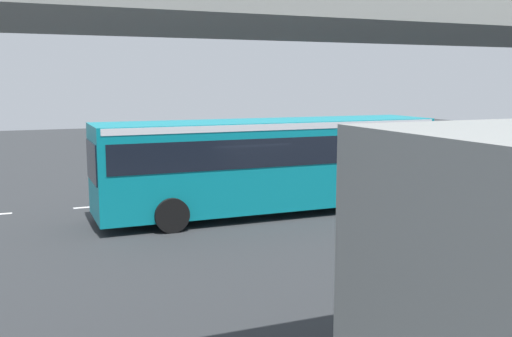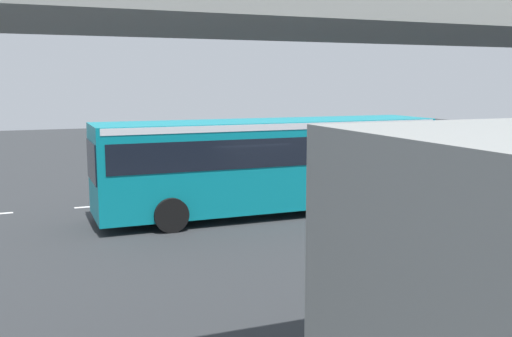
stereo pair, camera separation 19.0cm
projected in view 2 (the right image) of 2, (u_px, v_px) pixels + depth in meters
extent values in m
plane|color=#2D3033|center=(239.00, 216.00, 19.30)|extent=(80.00, 80.00, 0.00)
cube|color=#0C8493|center=(269.00, 163.00, 19.52)|extent=(11.50, 2.55, 2.86)
cube|color=black|center=(269.00, 148.00, 19.44)|extent=(11.04, 2.59, 0.90)
cube|color=white|center=(269.00, 124.00, 19.32)|extent=(11.27, 2.58, 0.20)
cube|color=black|center=(91.00, 161.00, 17.36)|extent=(0.04, 2.24, 1.20)
cylinder|color=black|center=(171.00, 215.00, 17.18)|extent=(1.04, 0.30, 1.04)
cylinder|color=black|center=(153.00, 199.00, 19.52)|extent=(1.04, 0.30, 1.04)
cylinder|color=black|center=(382.00, 197.00, 19.86)|extent=(1.04, 0.30, 1.04)
cylinder|color=black|center=(345.00, 185.00, 22.21)|extent=(1.04, 0.30, 1.04)
cylinder|color=#2D2D38|center=(473.00, 190.00, 21.72)|extent=(0.32, 0.32, 0.85)
cylinder|color=#19724C|center=(474.00, 169.00, 21.60)|extent=(0.38, 0.38, 0.70)
sphere|color=tan|center=(475.00, 156.00, 21.53)|extent=(0.22, 0.22, 0.22)
cylinder|color=slate|center=(339.00, 152.00, 25.34)|extent=(0.08, 0.08, 2.80)
cube|color=red|center=(339.00, 127.00, 25.18)|extent=(0.04, 0.60, 0.60)
cube|color=silver|center=(386.00, 184.00, 25.30)|extent=(2.00, 0.20, 0.01)
cube|color=silver|center=(303.00, 190.00, 23.84)|extent=(2.00, 0.20, 0.01)
cube|color=silver|center=(210.00, 198.00, 22.38)|extent=(2.00, 0.20, 0.01)
cube|color=silver|center=(103.00, 206.00, 20.92)|extent=(2.00, 0.20, 0.01)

